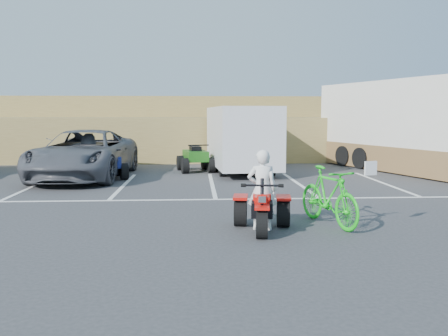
{
  "coord_description": "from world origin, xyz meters",
  "views": [
    {
      "loc": [
        -0.5,
        -9.5,
        2.18
      ],
      "look_at": [
        0.11,
        0.74,
        1.0
      ],
      "focal_mm": 38.0,
      "sensor_mm": 36.0,
      "label": 1
    }
  ],
  "objects": [
    {
      "name": "green_dirt_bike",
      "position": [
        2.09,
        -0.51,
        0.57
      ],
      "size": [
        1.12,
        1.98,
        1.15
      ],
      "primitive_type": "imported",
      "rotation": [
        0.0,
        0.0,
        0.32
      ],
      "color": "#14BF19",
      "rests_on": "ground"
    },
    {
      "name": "grass_embankment",
      "position": [
        0.0,
        15.48,
        1.42
      ],
      "size": [
        40.0,
        8.5,
        3.1
      ],
      "color": "olive",
      "rests_on": "ground"
    },
    {
      "name": "rider",
      "position": [
        0.74,
        -0.78,
        0.76
      ],
      "size": [
        0.6,
        0.43,
        1.52
      ],
      "primitive_type": "imported",
      "rotation": [
        0.0,
        0.0,
        3.0
      ],
      "color": "white",
      "rests_on": "ground"
    },
    {
      "name": "rv_motorhome",
      "position": [
        7.74,
        7.44,
        1.46
      ],
      "size": [
        5.3,
        9.62,
        3.37
      ],
      "rotation": [
        0.0,
        0.0,
        0.33
      ],
      "color": "silver",
      "rests_on": "ground"
    },
    {
      "name": "grey_pickup",
      "position": [
        -4.27,
        6.76,
        0.82
      ],
      "size": [
        3.08,
        6.04,
        1.63
      ],
      "primitive_type": "imported",
      "rotation": [
        0.0,
        0.0,
        -0.06
      ],
      "color": "#4E5057",
      "rests_on": "ground"
    },
    {
      "name": "cargo_trailer",
      "position": [
        1.21,
        8.2,
        1.31
      ],
      "size": [
        2.45,
        5.33,
        2.43
      ],
      "rotation": [
        0.0,
        0.0,
        0.07
      ],
      "color": "silver",
      "rests_on": "ground"
    },
    {
      "name": "quad_atv_green",
      "position": [
        -0.51,
        8.39,
        0.0
      ],
      "size": [
        1.51,
        1.83,
        1.07
      ],
      "primitive_type": null,
      "rotation": [
        0.0,
        0.0,
        0.19
      ],
      "color": "#195613",
      "rests_on": "ground"
    },
    {
      "name": "parking_stripes",
      "position": [
        0.87,
        4.07,
        0.0
      ],
      "size": [
        28.0,
        5.16,
        0.01
      ],
      "color": "white",
      "rests_on": "ground"
    },
    {
      "name": "red_trike_atv",
      "position": [
        0.72,
        -0.93,
        0.0
      ],
      "size": [
        1.29,
        1.61,
        0.96
      ],
      "primitive_type": null,
      "rotation": [
        0.0,
        0.0,
        -0.14
      ],
      "color": "red",
      "rests_on": "ground"
    },
    {
      "name": "quad_atv_blue",
      "position": [
        -3.48,
        6.61,
        0.0
      ],
      "size": [
        1.59,
        1.86,
        1.03
      ],
      "primitive_type": null,
      "rotation": [
        0.0,
        0.0,
        0.29
      ],
      "color": "navy",
      "rests_on": "ground"
    },
    {
      "name": "ground",
      "position": [
        0.0,
        0.0,
        0.0
      ],
      "size": [
        100.0,
        100.0,
        0.0
      ],
      "primitive_type": "plane",
      "color": "#343436",
      "rests_on": "ground"
    }
  ]
}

